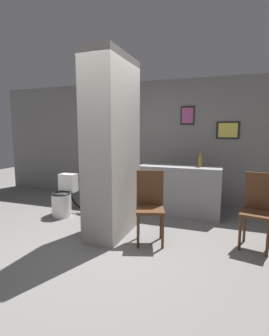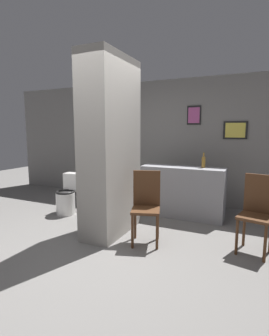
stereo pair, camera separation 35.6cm
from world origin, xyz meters
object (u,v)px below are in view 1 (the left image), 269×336
bicycle (106,196)px  bottle_tall (200,161)px  chair_by_doorway (258,207)px  toilet (63,198)px  chair_near_pillar (150,203)px

bicycle → bottle_tall: size_ratio=5.56×
chair_by_doorway → bottle_tall: 1.42m
chair_by_doorway → bicycle: size_ratio=0.63×
toilet → bottle_tall: bearing=18.6°
toilet → chair_by_doorway: size_ratio=0.74×
bottle_tall → toilet: bearing=-161.4°
chair_near_pillar → chair_by_doorway: bearing=-5.9°
toilet → bottle_tall: size_ratio=2.59×
bottle_tall → chair_near_pillar: bearing=-111.2°
chair_near_pillar → bicycle: size_ratio=0.63×
toilet → chair_by_doorway: bearing=-4.3°
toilet → bicycle: bearing=31.9°
chair_near_pillar → chair_by_doorway: (1.39, 0.31, 0.00)m
bicycle → chair_near_pillar: bearing=-39.8°
chair_near_pillar → bottle_tall: 1.51m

